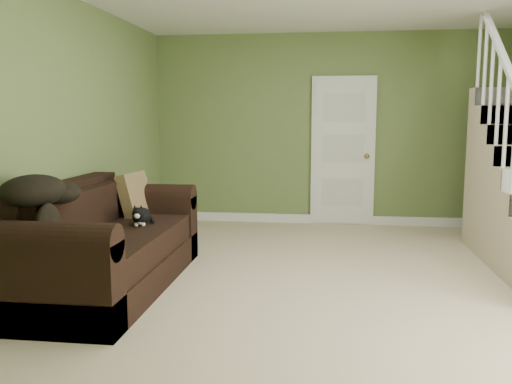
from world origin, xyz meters
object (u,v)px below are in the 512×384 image
(sofa, at_px, (103,248))
(cat, at_px, (141,216))
(side_table, at_px, (140,220))
(banana, at_px, (106,234))

(sofa, height_order, cat, sofa)
(side_table, xyz_separation_m, banana, (0.32, -1.71, 0.22))
(banana, bearing_deg, sofa, 96.24)
(cat, height_order, banana, cat)
(side_table, height_order, banana, side_table)
(side_table, bearing_deg, sofa, -82.24)
(banana, bearing_deg, side_table, 77.79)
(cat, xyz_separation_m, banana, (-0.11, -0.54, -0.06))
(sofa, bearing_deg, banana, -60.90)
(sofa, xyz_separation_m, side_table, (-0.20, 1.50, -0.04))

